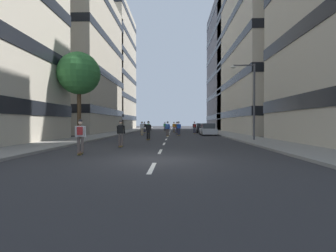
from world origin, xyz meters
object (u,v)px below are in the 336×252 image
object	(u,v)px
street_tree_near	(79,74)
skater_0	(148,127)
skater_4	(179,128)
skater_7	(194,127)
skater_9	(177,127)
parked_car_mid	(208,130)
skater_2	(80,134)
skater_5	(165,126)
skater_6	(174,126)
streetlamp_right	(250,93)
skater_12	(142,126)
skater_13	(177,126)
parked_car_near	(201,128)
skater_1	(144,126)
skater_3	(168,128)
skater_11	(121,132)
skater_10	(142,127)
skater_8	(148,129)

from	to	relation	value
street_tree_near	skater_0	size ratio (longest dim) A/B	4.45
skater_4	skater_7	xyz separation A→B (m)	(2.38, 4.99, 0.03)
street_tree_near	skater_9	world-z (taller)	street_tree_near
parked_car_mid	skater_2	world-z (taller)	skater_2
skater_5	skater_6	distance (m)	4.90
skater_9	street_tree_near	bearing A→B (deg)	-123.40
skater_2	skater_6	distance (m)	30.48
streetlamp_right	skater_12	size ratio (longest dim) A/B	3.65
skater_5	skater_9	size ratio (longest dim) A/B	1.00
skater_0	skater_13	bearing A→B (deg)	40.23
parked_car_mid	skater_12	bearing A→B (deg)	137.30
parked_car_near	street_tree_near	xyz separation A→B (m)	(-13.06, -17.31, 5.39)
skater_1	skater_4	distance (m)	9.71
skater_0	skater_3	size ratio (longest dim) A/B	1.00
skater_1	skater_5	bearing A→B (deg)	68.84
parked_car_near	street_tree_near	size ratio (longest dim) A/B	0.56
skater_5	skater_13	world-z (taller)	same
streetlamp_right	skater_6	xyz separation A→B (m)	(-6.57, 21.07, -3.15)
skater_2	skater_11	world-z (taller)	same
street_tree_near	skater_0	bearing A→B (deg)	70.40
skater_0	skater_12	size ratio (longest dim) A/B	1.00
parked_car_mid	skater_10	world-z (taller)	skater_10
skater_6	skater_13	xyz separation A→B (m)	(0.54, -2.69, 0.03)
parked_car_near	streetlamp_right	world-z (taller)	streetlamp_right
streetlamp_right	skater_11	xyz separation A→B (m)	(-10.03, -5.11, -3.15)
streetlamp_right	skater_10	distance (m)	15.46
skater_10	skater_12	xyz separation A→B (m)	(-1.30, 9.10, 0.03)
skater_6	skater_9	size ratio (longest dim) A/B	1.00
skater_2	parked_car_near	bearing A→B (deg)	71.72
skater_3	skater_5	bearing A→B (deg)	93.28
parked_car_near	skater_13	distance (m)	3.88
streetlamp_right	skater_7	bearing A→B (deg)	103.45
skater_13	skater_1	bearing A→B (deg)	-175.38
skater_8	skater_3	bearing A→B (deg)	75.10
skater_2	parked_car_mid	bearing A→B (deg)	65.41
skater_9	streetlamp_right	bearing A→B (deg)	-67.54
skater_6	skater_12	distance (m)	5.58
streetlamp_right	skater_6	distance (m)	22.30
skater_1	skater_7	size ratio (longest dim) A/B	1.00
parked_car_near	street_tree_near	distance (m)	22.34
skater_2	skater_12	distance (m)	28.87
skater_7	skater_10	size ratio (longest dim) A/B	1.00
skater_1	skater_4	world-z (taller)	same
skater_6	skater_12	size ratio (longest dim) A/B	1.00
skater_0	skater_2	bearing A→B (deg)	-92.08
parked_car_near	skater_10	distance (m)	11.46
parked_car_mid	skater_11	xyz separation A→B (m)	(-7.86, -15.84, 0.29)
skater_0	skater_13	distance (m)	5.66
street_tree_near	streetlamp_right	world-z (taller)	street_tree_near
street_tree_near	skater_11	bearing A→B (deg)	-49.80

